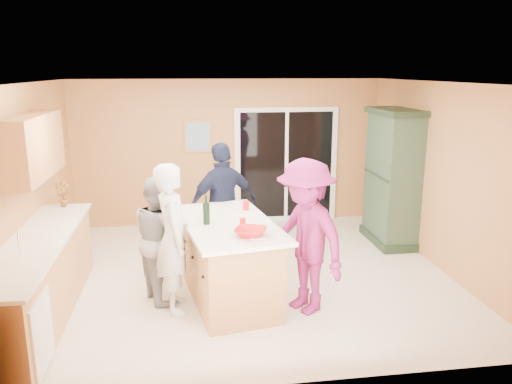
{
  "coord_description": "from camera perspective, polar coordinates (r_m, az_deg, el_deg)",
  "views": [
    {
      "loc": [
        -0.78,
        -6.38,
        2.77
      ],
      "look_at": [
        0.15,
        0.1,
        1.15
      ],
      "focal_mm": 35.0,
      "sensor_mm": 36.0,
      "label": 1
    }
  ],
  "objects": [
    {
      "name": "floor",
      "position": [
        7.0,
        -1.11,
        -9.42
      ],
      "size": [
        5.5,
        5.5,
        0.0
      ],
      "primitive_type": "plane",
      "color": "white",
      "rests_on": "ground"
    },
    {
      "name": "ceiling",
      "position": [
        6.43,
        -1.23,
        12.38
      ],
      "size": [
        5.5,
        5.0,
        0.1
      ],
      "primitive_type": "cube",
      "color": "white",
      "rests_on": "wall_back"
    },
    {
      "name": "wall_back",
      "position": [
        9.03,
        -3.12,
        4.52
      ],
      "size": [
        5.5,
        0.1,
        2.6
      ],
      "primitive_type": "cube",
      "color": "#E5945E",
      "rests_on": "ground"
    },
    {
      "name": "wall_front",
      "position": [
        4.22,
        3.03,
        -6.51
      ],
      "size": [
        5.5,
        0.1,
        2.6
      ],
      "primitive_type": "cube",
      "color": "#E5945E",
      "rests_on": "ground"
    },
    {
      "name": "wall_left",
      "position": [
        6.83,
        -24.7,
        0.19
      ],
      "size": [
        0.1,
        5.0,
        2.6
      ],
      "primitive_type": "cube",
      "color": "#E5945E",
      "rests_on": "ground"
    },
    {
      "name": "wall_right",
      "position": [
        7.44,
        20.37,
        1.62
      ],
      "size": [
        0.1,
        5.0,
        2.6
      ],
      "primitive_type": "cube",
      "color": "#E5945E",
      "rests_on": "ground"
    },
    {
      "name": "left_cabinet_run",
      "position": [
        6.04,
        -23.86,
        -9.82
      ],
      "size": [
        0.65,
        3.05,
        1.24
      ],
      "color": "tan",
      "rests_on": "floor"
    },
    {
      "name": "upper_cabinets",
      "position": [
        6.49,
        -24.21,
        4.76
      ],
      "size": [
        0.35,
        1.6,
        0.75
      ],
      "primitive_type": "cube",
      "color": "tan",
      "rests_on": "wall_left"
    },
    {
      "name": "sliding_door",
      "position": [
        9.19,
        3.46,
        3.1
      ],
      "size": [
        1.9,
        0.07,
        2.1
      ],
      "color": "white",
      "rests_on": "floor"
    },
    {
      "name": "framed_picture",
      "position": [
        8.93,
        -6.67,
        6.29
      ],
      "size": [
        0.46,
        0.04,
        0.56
      ],
      "color": "tan",
      "rests_on": "wall_back"
    },
    {
      "name": "kitchen_island",
      "position": [
        6.15,
        -3.12,
        -8.13
      ],
      "size": [
        1.33,
        2.04,
        0.99
      ],
      "rotation": [
        0.0,
        0.0,
        0.17
      ],
      "color": "tan",
      "rests_on": "floor"
    },
    {
      "name": "green_hutch",
      "position": [
        8.27,
        15.33,
        1.45
      ],
      "size": [
        0.62,
        1.18,
        2.17
      ],
      "color": "#1E301F",
      "rests_on": "floor"
    },
    {
      "name": "woman_white",
      "position": [
        5.83,
        -9.41,
        -5.22
      ],
      "size": [
        0.49,
        0.68,
        1.76
      ],
      "primitive_type": "imported",
      "rotation": [
        0.0,
        0.0,
        1.68
      ],
      "color": "silver",
      "rests_on": "floor"
    },
    {
      "name": "woman_grey",
      "position": [
        6.19,
        -10.89,
        -5.19
      ],
      "size": [
        0.82,
        0.91,
        1.54
      ],
      "primitive_type": "imported",
      "rotation": [
        0.0,
        0.0,
        1.95
      ],
      "color": "#A7A7A9",
      "rests_on": "floor"
    },
    {
      "name": "woman_navy",
      "position": [
        7.04,
        -3.76,
        -1.56
      ],
      "size": [
        1.14,
        0.79,
        1.79
      ],
      "primitive_type": "imported",
      "rotation": [
        0.0,
        0.0,
        3.51
      ],
      "color": "#192138",
      "rests_on": "floor"
    },
    {
      "name": "woman_magenta",
      "position": [
        5.75,
        5.69,
        -5.11
      ],
      "size": [
        1.15,
        1.35,
        1.81
      ],
      "primitive_type": "imported",
      "rotation": [
        0.0,
        0.0,
        -1.07
      ],
      "color": "#8C1E52",
      "rests_on": "floor"
    },
    {
      "name": "serving_bowl",
      "position": [
        5.46,
        -0.63,
        -4.61
      ],
      "size": [
        0.45,
        0.45,
        0.08
      ],
      "primitive_type": "imported",
      "rotation": [
        0.0,
        0.0,
        -0.38
      ],
      "color": "red",
      "rests_on": "kitchen_island"
    },
    {
      "name": "tulip_vase",
      "position": [
        7.25,
        -21.25,
        -0.2
      ],
      "size": [
        0.21,
        0.16,
        0.36
      ],
      "primitive_type": "imported",
      "rotation": [
        0.0,
        0.0,
        -0.14
      ],
      "color": "red",
      "rests_on": "left_cabinet_run"
    },
    {
      "name": "tumbler_near",
      "position": [
        5.77,
        -1.54,
        -3.49
      ],
      "size": [
        0.09,
        0.09,
        0.1
      ],
      "primitive_type": "cylinder",
      "rotation": [
        0.0,
        0.0,
        0.24
      ],
      "color": "red",
      "rests_on": "kitchen_island"
    },
    {
      "name": "tumbler_far",
      "position": [
        6.44,
        -1.17,
        -1.56
      ],
      "size": [
        0.09,
        0.09,
        0.12
      ],
      "primitive_type": "cylinder",
      "rotation": [
        0.0,
        0.0,
        0.08
      ],
      "color": "red",
      "rests_on": "kitchen_island"
    },
    {
      "name": "wine_bottle",
      "position": [
        5.87,
        -5.69,
        -2.41
      ],
      "size": [
        0.08,
        0.08,
        0.35
      ],
      "rotation": [
        0.0,
        0.0,
        0.06
      ],
      "color": "black",
      "rests_on": "kitchen_island"
    },
    {
      "name": "white_plate",
      "position": [
        5.43,
        0.07,
        -5.12
      ],
      "size": [
        0.25,
        0.25,
        0.01
      ],
      "primitive_type": "cylinder",
      "rotation": [
        0.0,
        0.0,
        -0.43
      ],
      "color": "white",
      "rests_on": "kitchen_island"
    }
  ]
}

